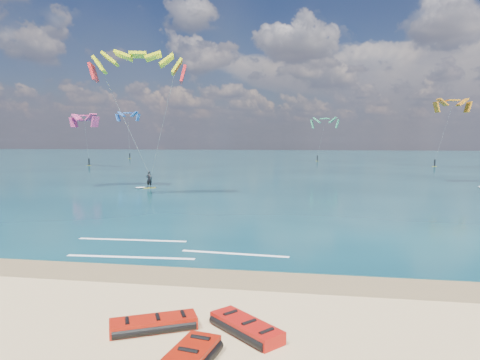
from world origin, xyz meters
The scene contains 8 objects.
ground centered at (0.00, 40.00, 0.00)m, with size 320.00×320.00×0.00m, color tan.
wet_sand_strip centered at (0.00, 3.00, 0.00)m, with size 320.00×2.40×0.01m, color brown.
sea centered at (0.00, 104.00, 0.02)m, with size 320.00×200.00×0.04m, color #0A2C37.
packed_kite_left centered at (3.57, -1.65, 0.00)m, with size 2.54×1.06×0.39m, color #A51608, non-canonical shape.
packed_kite_mid centered at (6.12, -1.47, 0.00)m, with size 2.50×1.10×0.40m, color #B4130C, non-canonical shape.
kitesurfer_main centered at (-8.31, 27.61, 7.56)m, with size 9.14×9.04×14.56m.
shoreline_foam centered at (0.89, 6.47, 0.05)m, with size 11.07×3.60×0.01m.
distant_kites centered at (-6.98, 80.40, 5.63)m, with size 79.42×35.01×12.33m.
Camera 1 is at (7.73, -12.44, 5.21)m, focal length 32.00 mm.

